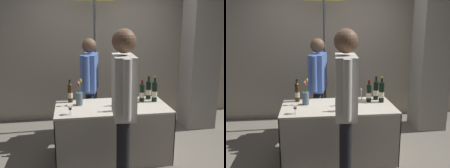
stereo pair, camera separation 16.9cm
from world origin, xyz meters
TOP-DOWN VIEW (x-y plane):
  - ground_plane at (0.00, 0.00)m, footprint 12.00×12.00m
  - back_partition at (0.00, 1.69)m, footprint 6.87×0.12m
  - concrete_pillar at (1.70, 0.92)m, footprint 0.51×0.51m
  - tasting_table at (0.00, 0.00)m, footprint 1.50×0.76m
  - featured_wine_bottle at (0.10, -0.21)m, footprint 0.07×0.07m
  - display_bottle_0 at (0.62, 0.11)m, footprint 0.07×0.07m
  - display_bottle_1 at (-0.55, 0.27)m, footprint 0.07×0.07m
  - display_bottle_2 at (0.19, 0.01)m, footprint 0.07×0.07m
  - display_bottle_3 at (0.58, 0.24)m, footprint 0.07×0.07m
  - display_bottle_4 at (0.45, 0.15)m, footprint 0.07×0.07m
  - wine_glass_near_vendor at (-0.55, -0.25)m, footprint 0.07×0.07m
  - flower_vase at (-0.43, 0.11)m, footprint 0.09×0.09m
  - brochure_stand at (0.36, 0.22)m, footprint 0.04×0.14m
  - vendor_presenter at (-0.24, 0.66)m, footprint 0.31×0.63m
  - taster_foreground_right at (-0.01, -0.77)m, footprint 0.25×0.63m
  - booth_signpost at (-0.11, 1.11)m, footprint 0.62×0.04m

SIDE VIEW (x-z plane):
  - ground_plane at x=0.00m, z-range 0.00..0.00m
  - tasting_table at x=0.00m, z-range 0.14..0.88m
  - wine_glass_near_vendor at x=-0.55m, z-range 0.76..0.87m
  - brochure_stand at x=0.36m, z-range 0.74..0.90m
  - flower_vase at x=-0.43m, z-range 0.67..1.03m
  - display_bottle_2 at x=0.19m, z-range 0.71..1.02m
  - display_bottle_4 at x=0.45m, z-range 0.71..1.03m
  - display_bottle_1 at x=-0.55m, z-range 0.72..1.04m
  - display_bottle_3 at x=0.58m, z-range 0.71..1.05m
  - featured_wine_bottle at x=0.10m, z-range 0.71..1.05m
  - display_bottle_0 at x=0.62m, z-range 0.71..1.07m
  - vendor_presenter at x=-0.24m, z-range 0.16..1.76m
  - taster_foreground_right at x=-0.01m, z-range 0.19..1.96m
  - concrete_pillar at x=1.70m, z-range 0.00..2.88m
  - back_partition at x=0.00m, z-range 0.00..3.03m
  - booth_signpost at x=-0.11m, z-range 0.32..2.71m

